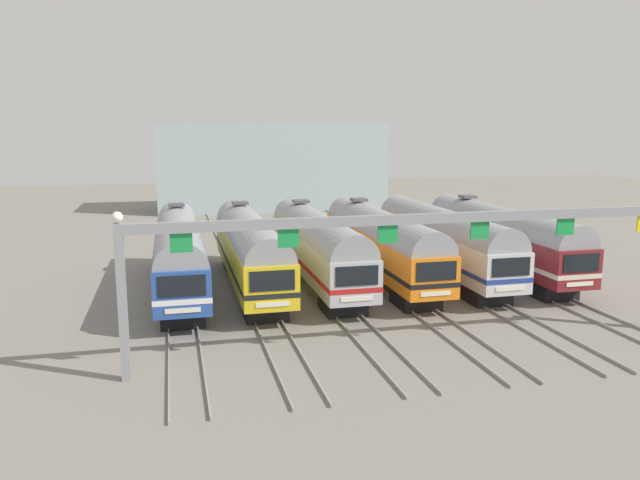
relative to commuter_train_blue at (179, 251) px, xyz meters
The scene contains 10 objects.
ground_plane 11.32m from the commuter_train_blue, ahead, with size 160.00×160.00×0.00m, color gray.
track_bed 20.41m from the commuter_train_blue, 57.11° to the left, with size 23.49×70.00×0.15m.
commuter_train_blue is the anchor object (origin of this frame).
commuter_train_yellow 4.40m from the commuter_train_blue, ahead, with size 2.88×18.06×5.05m.
commuter_train_stainless 8.79m from the commuter_train_blue, ahead, with size 2.88×18.06×5.05m.
commuter_train_orange 13.19m from the commuter_train_blue, ahead, with size 2.88×18.06×5.05m.
commuter_train_silver 17.59m from the commuter_train_blue, ahead, with size 2.88×18.06×4.77m.
commuter_train_maroon 21.99m from the commuter_train_blue, ahead, with size 2.88×18.06×5.05m.
catenary_gantry 17.62m from the commuter_train_blue, 50.84° to the right, with size 27.23×0.44×6.97m.
maintenance_building 42.00m from the commuter_train_blue, 73.11° to the left, with size 28.25×10.00×10.60m, color #9EB2B7.
Camera 1 is at (-11.29, -38.61, 10.19)m, focal length 34.74 mm.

